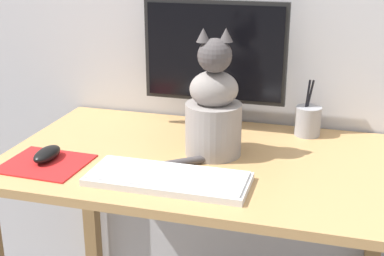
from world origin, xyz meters
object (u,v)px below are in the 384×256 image
object	(u,v)px
keyboard	(168,178)
computer_mouse_left	(47,154)
cat	(213,109)
pen_cup	(308,121)
monitor	(214,60)

from	to	relation	value
keyboard	computer_mouse_left	distance (m)	0.37
keyboard	cat	size ratio (longest dim) A/B	1.14
keyboard	pen_cup	bearing A→B (deg)	55.40
monitor	keyboard	xyz separation A→B (m)	(-0.01, -0.43, -0.22)
monitor	keyboard	world-z (taller)	monitor
pen_cup	computer_mouse_left	bearing A→B (deg)	-148.81
pen_cup	monitor	bearing A→B (deg)	-175.95
keyboard	computer_mouse_left	xyz separation A→B (m)	(-0.37, 0.04, 0.01)
keyboard	computer_mouse_left	world-z (taller)	computer_mouse_left
monitor	computer_mouse_left	distance (m)	0.59
monitor	computer_mouse_left	bearing A→B (deg)	-134.30
computer_mouse_left	cat	size ratio (longest dim) A/B	0.31
monitor	computer_mouse_left	world-z (taller)	monitor
monitor	pen_cup	world-z (taller)	monitor
cat	pen_cup	distance (m)	0.35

